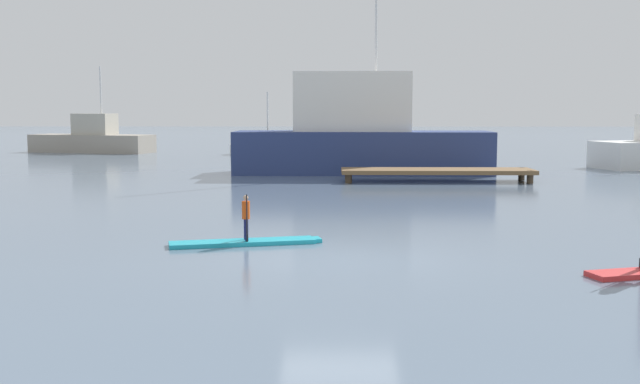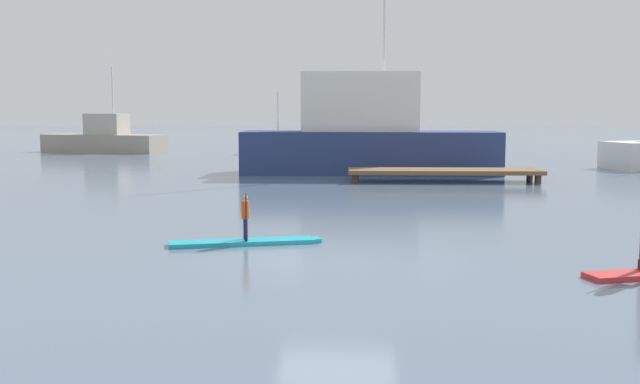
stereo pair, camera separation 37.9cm
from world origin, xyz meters
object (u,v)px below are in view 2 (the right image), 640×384
fishing_boat_white_large (367,138)px  motor_boat_small_navy (104,139)px  trawler_grey_distant (278,146)px  paddler_child_solo (245,215)px  paddleboard_near (245,242)px

fishing_boat_white_large → motor_boat_small_navy: bearing=136.7°
fishing_boat_white_large → trawler_grey_distant: bearing=110.3°
paddler_child_solo → paddleboard_near: bearing=142.3°
paddleboard_near → motor_boat_small_navy: 40.30m
paddler_child_solo → trawler_grey_distant: 35.52m
paddler_child_solo → trawler_grey_distant: (-2.51, 35.44, -0.15)m
paddleboard_near → motor_boat_small_navy: size_ratio=0.38×
paddleboard_near → paddler_child_solo: 0.64m
fishing_boat_white_large → trawler_grey_distant: (-5.86, 15.83, -1.21)m
paddler_child_solo → motor_boat_small_navy: bearing=112.5°
motor_boat_small_navy → paddler_child_solo: bearing=-67.5°
paddler_child_solo → fishing_boat_white_large: fishing_boat_white_large is taller
paddleboard_near → fishing_boat_white_large: (3.36, 19.60, 1.71)m
paddleboard_near → trawler_grey_distant: (-2.50, 35.43, 0.50)m
motor_boat_small_navy → trawler_grey_distant: (12.89, -1.81, -0.39)m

